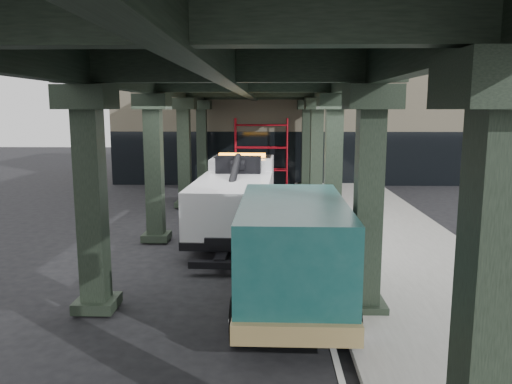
# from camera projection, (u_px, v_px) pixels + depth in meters

# --- Properties ---
(ground) EXTENTS (90.00, 90.00, 0.00)m
(ground) POSITION_uv_depth(u_px,v_px,m) (253.00, 259.00, 15.13)
(ground) COLOR black
(ground) RESTS_ON ground
(sidewalk) EXTENTS (5.00, 40.00, 0.15)m
(sidewalk) POSITION_uv_depth(u_px,v_px,m) (387.00, 241.00, 16.97)
(sidewalk) COLOR gray
(sidewalk) RESTS_ON ground
(lane_stripe) EXTENTS (0.12, 38.00, 0.01)m
(lane_stripe) POSITION_uv_depth(u_px,v_px,m) (305.00, 242.00, 17.05)
(lane_stripe) COLOR silver
(lane_stripe) RESTS_ON ground
(viaduct) EXTENTS (7.40, 32.00, 6.40)m
(viaduct) POSITION_uv_depth(u_px,v_px,m) (243.00, 79.00, 16.21)
(viaduct) COLOR black
(viaduct) RESTS_ON ground
(building) EXTENTS (22.00, 10.00, 8.00)m
(building) POSITION_uv_depth(u_px,v_px,m) (292.00, 117.00, 34.14)
(building) COLOR #C6B793
(building) RESTS_ON ground
(scaffolding) EXTENTS (3.08, 0.88, 4.00)m
(scaffolding) POSITION_uv_depth(u_px,v_px,m) (261.00, 151.00, 29.22)
(scaffolding) COLOR red
(scaffolding) RESTS_ON ground
(tow_truck) EXTENTS (2.91, 8.93, 2.90)m
(tow_truck) POSITION_uv_depth(u_px,v_px,m) (238.00, 194.00, 18.49)
(tow_truck) COLOR black
(tow_truck) RESTS_ON ground
(towed_van) EXTENTS (2.59, 6.26, 2.52)m
(towed_van) POSITION_uv_depth(u_px,v_px,m) (292.00, 248.00, 11.43)
(towed_van) COLOR #113E3D
(towed_van) RESTS_ON ground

